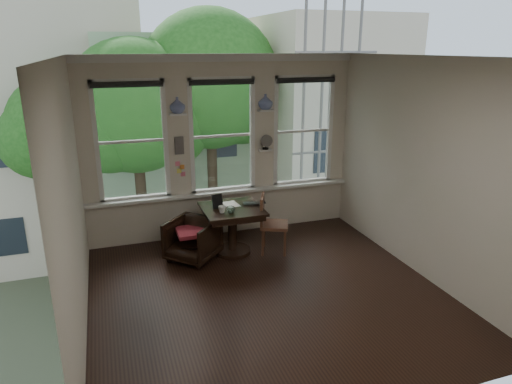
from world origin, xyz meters
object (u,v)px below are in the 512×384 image
object	(u,v)px
table	(232,230)
mug	(222,209)
side_chair_right	(274,224)
laptop	(255,204)
armchair_left	(193,240)

from	to	relation	value
table	mug	xyz separation A→B (m)	(-0.20, -0.16, 0.43)
side_chair_right	table	bearing A→B (deg)	98.33
side_chair_right	laptop	world-z (taller)	side_chair_right
table	side_chair_right	xyz separation A→B (m)	(0.63, -0.17, 0.09)
mug	side_chair_right	bearing A→B (deg)	-0.29
laptop	mug	xyz separation A→B (m)	(-0.57, -0.16, 0.04)
laptop	mug	world-z (taller)	mug
armchair_left	side_chair_right	xyz separation A→B (m)	(1.27, -0.13, 0.14)
side_chair_right	laptop	xyz separation A→B (m)	(-0.26, 0.16, 0.30)
armchair_left	mug	size ratio (longest dim) A/B	6.27
armchair_left	laptop	xyz separation A→B (m)	(1.01, 0.03, 0.45)
armchair_left	laptop	bearing A→B (deg)	45.42
armchair_left	side_chair_right	bearing A→B (deg)	37.78
table	side_chair_right	distance (m)	0.66
table	laptop	distance (m)	0.54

